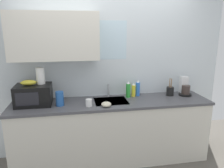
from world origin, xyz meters
The scene contains 14 objects.
kitchen_wall_assembly centered at (-0.15, 0.31, 1.36)m, with size 3.53×0.42×2.50m.
counter_unit centered at (0.00, 0.00, 0.46)m, with size 2.76×0.63×0.90m.
sink_faucet centered at (-0.01, 0.24, 0.99)m, with size 0.03×0.03×0.19m, color #B2B5BA.
microwave centered at (-1.05, 0.05, 1.04)m, with size 0.46×0.35×0.27m.
banana_bunch centered at (-1.10, 0.05, 1.20)m, with size 0.20×0.11×0.07m, color gold.
paper_towel_roll centered at (-0.95, 0.10, 1.28)m, with size 0.11×0.11×0.22m, color white.
coffee_maker centered at (1.15, 0.11, 1.00)m, with size 0.19×0.21×0.28m.
dish_soap_bottle_green centered at (0.27, 0.14, 1.01)m, with size 0.06×0.06×0.24m.
dish_soap_bottle_yellow centered at (0.36, 0.17, 1.00)m, with size 0.06×0.06×0.21m.
dish_soap_bottle_blue centered at (0.43, 0.19, 1.01)m, with size 0.06×0.06×0.24m.
cereal_canister centered at (-0.71, -0.05, 1.00)m, with size 0.10×0.10×0.19m, color #2659A5.
mug_white centered at (-0.33, -0.14, 0.95)m, with size 0.08×0.08×0.10m, color white.
utensil_crock centered at (0.92, 0.12, 0.97)m, with size 0.11×0.11×0.27m.
small_bowl centered at (-0.11, -0.20, 0.93)m, with size 0.13×0.13×0.07m, color beige.
Camera 1 is at (-0.50, -2.83, 1.88)m, focal length 34.73 mm.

